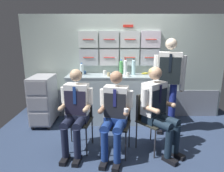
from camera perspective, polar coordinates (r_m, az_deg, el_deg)
name	(u,v)px	position (r m, az deg, el deg)	size (l,w,h in m)	color
ground	(128,151)	(3.21, 4.60, -18.43)	(4.80, 4.80, 0.04)	#2A3853
galley_bulkhead	(123,68)	(4.12, 3.19, 5.37)	(4.20, 0.14, 2.15)	#A5B4AB
galley_counter	(114,99)	(3.98, 0.68, -3.70)	(1.91, 0.53, 0.98)	#A3B3B9
service_trolley	(43,99)	(4.07, -19.63, -3.65)	(0.40, 0.65, 0.98)	black
folding_chair_left	(79,114)	(3.12, -9.76, -8.10)	(0.45, 0.45, 0.86)	#2D2D33
crew_member_left	(75,108)	(2.91, -10.84, -6.40)	(0.49, 0.63, 1.26)	black
folding_chair_center	(116,117)	(2.97, 1.29, -9.00)	(0.48, 0.48, 0.86)	#2D2D33
crew_member_center	(114,111)	(2.77, 0.64, -7.43)	(0.49, 0.64, 1.25)	black
folding_chair_right	(148,115)	(3.10, 10.55, -8.25)	(0.56, 0.56, 0.86)	#2D2D33
crew_member_right	(157,106)	(2.95, 13.13, -5.78)	(0.64, 0.68, 1.30)	black
crew_member_standing	(168,78)	(3.52, 16.06, 2.13)	(0.52, 0.33, 1.69)	black
water_bottle_clear	(133,67)	(3.91, 6.11, 5.55)	(0.08, 0.08, 0.32)	#ABDCE3
sparkling_bottle_green	(125,67)	(3.88, 3.71, 5.53)	(0.07, 0.07, 0.32)	silver
water_bottle_blue_cap	(120,67)	(3.97, 2.46, 5.55)	(0.07, 0.07, 0.29)	#499A50
water_bottle_tall	(81,69)	(3.94, -9.07, 4.92)	(0.07, 0.07, 0.24)	silver
coffee_cup_white	(127,74)	(3.70, 4.40, 3.38)	(0.06, 0.06, 0.08)	silver
paper_cup_blue	(108,74)	(3.73, -1.21, 3.42)	(0.06, 0.06, 0.07)	tan
paper_cup_tan	(104,72)	(3.92, -2.35, 4.00)	(0.07, 0.07, 0.08)	silver
coffee_cup_spare	(83,72)	(4.04, -8.35, 4.00)	(0.07, 0.07, 0.06)	navy
snack_banana	(144,73)	(3.99, 9.46, 3.68)	(0.17, 0.10, 0.04)	yellow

